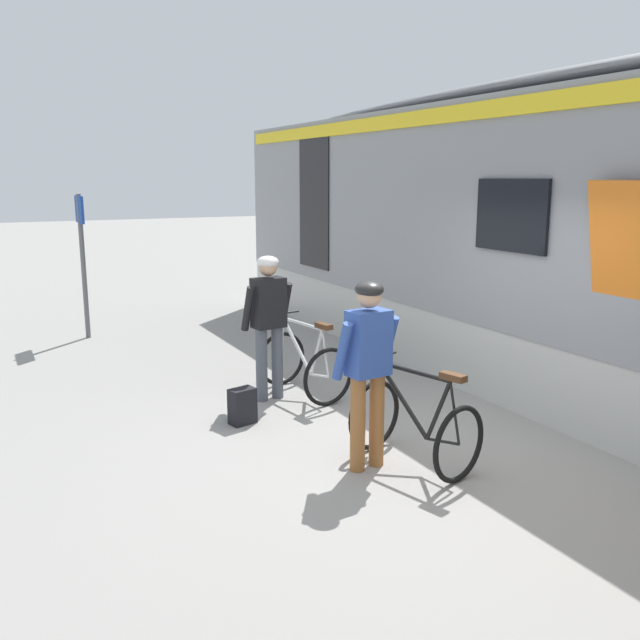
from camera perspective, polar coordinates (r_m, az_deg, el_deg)
ground_plane at (r=6.92m, az=7.13°, el=-10.85°), size 80.00×80.00×0.00m
cyclist_near_in_blue at (r=6.19m, az=4.05°, el=-3.24°), size 0.63×0.35×1.76m
cyclist_far_in_dark at (r=8.15m, az=-4.33°, el=0.44°), size 0.64×0.36×1.76m
bicycle_near_black at (r=6.49m, az=7.97°, el=-8.65°), size 0.97×1.22×0.99m
bicycle_far_white at (r=8.43m, az=-1.34°, el=-3.69°), size 0.86×1.17×0.99m
backpack_on_platform at (r=7.58m, az=-6.52°, el=-7.19°), size 0.31×0.24×0.40m
water_bottle_near_the_bikes at (r=7.29m, az=3.58°, el=-8.60°), size 0.07×0.07×0.24m
platform_sign_post at (r=11.96m, az=-19.34°, el=6.21°), size 0.08×0.70×2.40m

